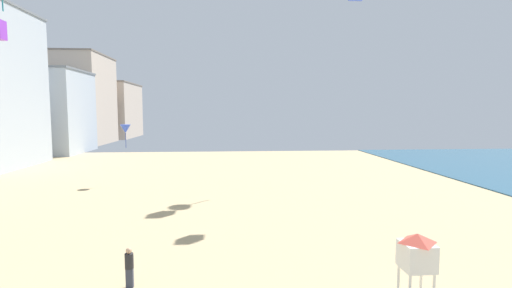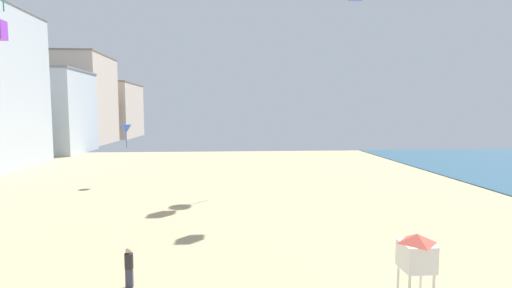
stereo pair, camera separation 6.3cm
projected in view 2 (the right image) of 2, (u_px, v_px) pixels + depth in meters
boardwalk_hotel_far at (40, 112)px, 62.09m from camera, size 14.81×12.66×13.88m
boardwalk_hotel_distant at (80, 100)px, 78.96m from camera, size 11.53×16.16×18.93m
boardwalk_hotel_furthest at (110, 110)px, 98.59m from camera, size 13.64×19.42×14.39m
kite_flyer at (129, 265)px, 14.77m from camera, size 0.34×0.34×1.64m
lifeguard_stand at (417, 252)px, 13.67m from camera, size 1.10×1.10×2.55m
kite_blue_delta at (126, 129)px, 36.09m from camera, size 1.01×1.01×2.29m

